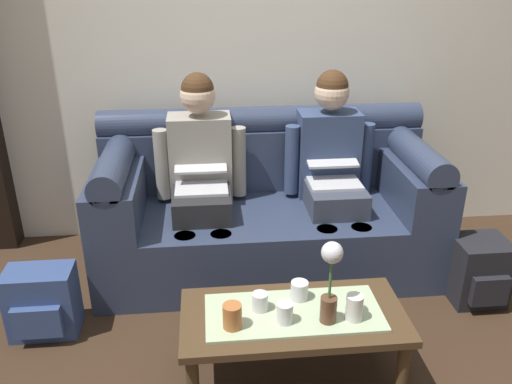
{
  "coord_description": "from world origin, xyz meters",
  "views": [
    {
      "loc": [
        -0.36,
        -1.83,
        1.84
      ],
      "look_at": [
        -0.1,
        0.87,
        0.63
      ],
      "focal_mm": 37.2,
      "sensor_mm": 36.0,
      "label": 1
    }
  ],
  "objects_px": {
    "person_left": "(201,169)",
    "person_right": "(331,165)",
    "cup_near_left": "(354,308)",
    "cup_far_left": "(232,316)",
    "backpack_right": "(478,271)",
    "cup_near_right": "(260,302)",
    "coffee_table": "(293,321)",
    "cup_far_right": "(285,313)",
    "couch": "(266,209)",
    "cup_far_center": "(299,290)",
    "flower_vase": "(330,279)",
    "backpack_left": "(42,303)"
  },
  "relations": [
    {
      "from": "couch",
      "to": "backpack_left",
      "type": "height_order",
      "value": "couch"
    },
    {
      "from": "cup_near_left",
      "to": "backpack_left",
      "type": "xyz_separation_m",
      "value": [
        -1.5,
        0.52,
        -0.24
      ]
    },
    {
      "from": "backpack_right",
      "to": "backpack_left",
      "type": "bearing_deg",
      "value": -178.54
    },
    {
      "from": "couch",
      "to": "backpack_left",
      "type": "xyz_separation_m",
      "value": [
        -1.25,
        -0.61,
        -0.19
      ]
    },
    {
      "from": "coffee_table",
      "to": "cup_far_left",
      "type": "height_order",
      "value": "cup_far_left"
    },
    {
      "from": "flower_vase",
      "to": "cup_far_right",
      "type": "height_order",
      "value": "flower_vase"
    },
    {
      "from": "cup_far_right",
      "to": "backpack_left",
      "type": "xyz_separation_m",
      "value": [
        -1.19,
        0.51,
        -0.23
      ]
    },
    {
      "from": "person_right",
      "to": "cup_near_left",
      "type": "height_order",
      "value": "person_right"
    },
    {
      "from": "flower_vase",
      "to": "coffee_table",
      "type": "bearing_deg",
      "value": 150.05
    },
    {
      "from": "cup_far_center",
      "to": "cup_near_right",
      "type": "bearing_deg",
      "value": -160.98
    },
    {
      "from": "coffee_table",
      "to": "cup_far_right",
      "type": "distance_m",
      "value": 0.13
    },
    {
      "from": "couch",
      "to": "cup_far_right",
      "type": "xyz_separation_m",
      "value": [
        -0.05,
        -1.12,
        0.04
      ]
    },
    {
      "from": "person_left",
      "to": "backpack_left",
      "type": "bearing_deg",
      "value": -144.08
    },
    {
      "from": "couch",
      "to": "person_right",
      "type": "xyz_separation_m",
      "value": [
        0.4,
        -0.0,
        0.28
      ]
    },
    {
      "from": "cup_far_right",
      "to": "backpack_right",
      "type": "height_order",
      "value": "cup_far_right"
    },
    {
      "from": "cup_near_left",
      "to": "cup_far_center",
      "type": "bearing_deg",
      "value": 140.12
    },
    {
      "from": "person_right",
      "to": "cup_far_right",
      "type": "height_order",
      "value": "person_right"
    },
    {
      "from": "coffee_table",
      "to": "backpack_right",
      "type": "bearing_deg",
      "value": 23.36
    },
    {
      "from": "flower_vase",
      "to": "person_right",
      "type": "bearing_deg",
      "value": 76.92
    },
    {
      "from": "couch",
      "to": "backpack_left",
      "type": "distance_m",
      "value": 1.4
    },
    {
      "from": "couch",
      "to": "cup_far_center",
      "type": "height_order",
      "value": "couch"
    },
    {
      "from": "person_right",
      "to": "cup_far_left",
      "type": "bearing_deg",
      "value": -121.14
    },
    {
      "from": "cup_far_right",
      "to": "cup_near_right",
      "type": "bearing_deg",
      "value": 134.81
    },
    {
      "from": "person_left",
      "to": "flower_vase",
      "type": "bearing_deg",
      "value": -64.45
    },
    {
      "from": "person_left",
      "to": "cup_far_left",
      "type": "distance_m",
      "value": 1.16
    },
    {
      "from": "person_right",
      "to": "cup_far_center",
      "type": "relative_size",
      "value": 13.83
    },
    {
      "from": "person_right",
      "to": "cup_far_right",
      "type": "bearing_deg",
      "value": -112.04
    },
    {
      "from": "couch",
      "to": "coffee_table",
      "type": "xyz_separation_m",
      "value": [
        0.0,
        -1.05,
        -0.06
      ]
    },
    {
      "from": "person_right",
      "to": "backpack_right",
      "type": "distance_m",
      "value": 1.05
    },
    {
      "from": "cup_far_left",
      "to": "flower_vase",
      "type": "bearing_deg",
      "value": 0.09
    },
    {
      "from": "coffee_table",
      "to": "backpack_right",
      "type": "distance_m",
      "value": 1.26
    },
    {
      "from": "person_left",
      "to": "coffee_table",
      "type": "relative_size",
      "value": 1.19
    },
    {
      "from": "couch",
      "to": "person_left",
      "type": "xyz_separation_m",
      "value": [
        -0.4,
        -0.0,
        0.28
      ]
    },
    {
      "from": "person_right",
      "to": "cup_far_right",
      "type": "distance_m",
      "value": 1.23
    },
    {
      "from": "cup_far_left",
      "to": "coffee_table",
      "type": "bearing_deg",
      "value": 15.99
    },
    {
      "from": "flower_vase",
      "to": "cup_near_left",
      "type": "distance_m",
      "value": 0.2
    },
    {
      "from": "cup_near_right",
      "to": "cup_far_right",
      "type": "height_order",
      "value": "cup_far_right"
    },
    {
      "from": "flower_vase",
      "to": "cup_near_right",
      "type": "bearing_deg",
      "value": 158.99
    },
    {
      "from": "cup_far_left",
      "to": "backpack_right",
      "type": "height_order",
      "value": "cup_far_left"
    },
    {
      "from": "couch",
      "to": "backpack_right",
      "type": "xyz_separation_m",
      "value": [
        1.16,
        -0.55,
        -0.19
      ]
    },
    {
      "from": "coffee_table",
      "to": "cup_far_right",
      "type": "relative_size",
      "value": 10.85
    },
    {
      "from": "coffee_table",
      "to": "cup_far_center",
      "type": "xyz_separation_m",
      "value": [
        0.04,
        0.1,
        0.1
      ]
    },
    {
      "from": "person_right",
      "to": "cup_far_center",
      "type": "height_order",
      "value": "person_right"
    },
    {
      "from": "cup_near_right",
      "to": "cup_far_left",
      "type": "relative_size",
      "value": 0.75
    },
    {
      "from": "cup_far_center",
      "to": "person_right",
      "type": "bearing_deg",
      "value": 69.36
    },
    {
      "from": "person_left",
      "to": "person_right",
      "type": "xyz_separation_m",
      "value": [
        0.8,
        -0.0,
        0.0
      ]
    },
    {
      "from": "couch",
      "to": "person_left",
      "type": "relative_size",
      "value": 1.69
    },
    {
      "from": "cup_near_left",
      "to": "cup_near_right",
      "type": "distance_m",
      "value": 0.42
    },
    {
      "from": "cup_far_right",
      "to": "backpack_right",
      "type": "xyz_separation_m",
      "value": [
        1.21,
        0.57,
        -0.22
      ]
    },
    {
      "from": "couch",
      "to": "person_right",
      "type": "distance_m",
      "value": 0.49
    }
  ]
}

